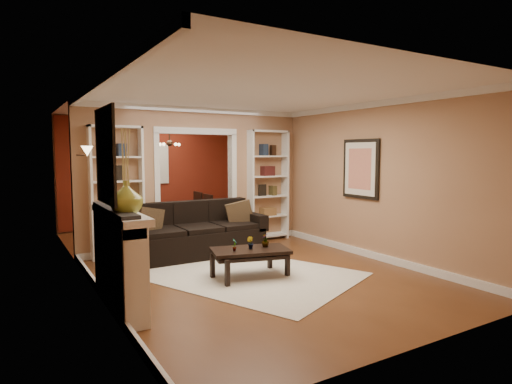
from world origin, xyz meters
TOP-DOWN VIEW (x-y plane):
  - floor at (0.00, 0.00)m, footprint 8.00×8.00m
  - ceiling at (0.00, 0.00)m, footprint 8.00×8.00m
  - wall_back at (0.00, 4.00)m, footprint 8.00×0.00m
  - wall_front at (0.00, -4.00)m, footprint 8.00×0.00m
  - wall_left at (-2.25, 0.00)m, footprint 0.00×8.00m
  - wall_right at (2.25, 0.00)m, footprint 0.00×8.00m
  - partition_wall at (0.00, 1.20)m, footprint 4.50×0.15m
  - red_back_panel at (0.00, 3.97)m, footprint 4.44×0.04m
  - dining_window at (0.00, 3.93)m, footprint 0.78×0.03m
  - area_rug at (-0.15, -1.01)m, footprint 3.38×3.85m
  - sofa at (-0.31, 0.45)m, footprint 2.42×1.05m
  - pillow_left at (-1.17, 0.43)m, footprint 0.49×0.27m
  - pillow_right at (0.55, 0.43)m, footprint 0.48×0.27m
  - coffee_table at (-0.16, -1.20)m, footprint 1.24×0.88m
  - plant_left at (-0.42, -1.20)m, footprint 0.11×0.12m
  - plant_center at (-0.16, -1.20)m, footprint 0.11×0.12m
  - plant_right at (0.10, -1.20)m, footprint 0.16×0.16m
  - bookshelf_left at (-1.55, 1.03)m, footprint 0.90×0.30m
  - bookshelf_right at (1.55, 1.03)m, footprint 0.90×0.30m
  - fireplace at (-2.09, -1.50)m, footprint 0.32×1.70m
  - vase at (-2.09, -1.84)m, footprint 0.41×0.41m
  - mirror at (-2.23, -1.50)m, footprint 0.03×0.95m
  - wall_sconce at (-2.15, 0.55)m, footprint 0.18×0.18m
  - framed_art at (2.21, -1.00)m, footprint 0.04×0.85m
  - dining_table at (0.01, 2.73)m, footprint 1.55×0.87m
  - dining_chair_nw at (-0.54, 2.43)m, footprint 0.39×0.39m
  - dining_chair_ne at (0.56, 2.43)m, footprint 0.56×0.56m
  - dining_chair_sw at (-0.54, 3.03)m, footprint 0.49×0.49m
  - dining_chair_se at (0.56, 3.03)m, footprint 0.53×0.53m
  - chandelier at (0.00, 2.70)m, footprint 0.50×0.50m

SIDE VIEW (x-z plane):
  - floor at x=0.00m, z-range 0.00..0.00m
  - area_rug at x=-0.15m, z-range 0.00..0.01m
  - coffee_table at x=-0.16m, z-range 0.00..0.42m
  - dining_table at x=0.01m, z-range 0.00..0.55m
  - dining_chair_nw at x=-0.54m, z-range 0.00..0.75m
  - dining_chair_ne at x=0.56m, z-range 0.00..0.91m
  - dining_chair_se at x=0.56m, z-range 0.00..0.92m
  - dining_chair_sw at x=-0.54m, z-range 0.00..0.93m
  - sofa at x=-0.31m, z-range 0.00..0.95m
  - plant_center at x=-0.16m, z-range 0.42..0.60m
  - plant_left at x=-0.42m, z-range 0.42..0.61m
  - plant_right at x=0.10m, z-range 0.42..0.63m
  - fireplace at x=-2.09m, z-range 0.00..1.16m
  - pillow_right at x=0.55m, z-range 0.46..0.93m
  - pillow_left at x=-1.17m, z-range 0.46..0.93m
  - bookshelf_left at x=-1.55m, z-range 0.00..2.30m
  - bookshelf_right at x=1.55m, z-range 0.00..2.30m
  - red_back_panel at x=0.00m, z-range 0.00..2.64m
  - vase at x=-2.09m, z-range 1.16..1.53m
  - wall_back at x=0.00m, z-range -2.65..5.35m
  - wall_front at x=0.00m, z-range -2.65..5.35m
  - wall_left at x=-2.25m, z-range -2.65..5.35m
  - wall_right at x=2.25m, z-range -2.65..5.35m
  - partition_wall at x=0.00m, z-range 0.00..2.70m
  - dining_window at x=0.00m, z-range 1.06..2.04m
  - framed_art at x=2.21m, z-range 1.02..2.08m
  - mirror at x=-2.23m, z-range 1.25..2.35m
  - wall_sconce at x=-2.15m, z-range 1.72..1.94m
  - chandelier at x=0.00m, z-range 1.87..2.17m
  - ceiling at x=0.00m, z-range 2.70..2.70m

